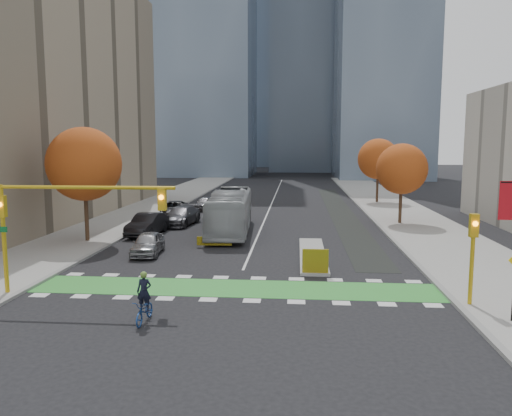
% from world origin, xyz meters
% --- Properties ---
extents(ground, '(300.00, 300.00, 0.00)m').
position_xyz_m(ground, '(0.00, 0.00, 0.00)').
color(ground, black).
rests_on(ground, ground).
extents(sidewalk_west, '(7.00, 120.00, 0.15)m').
position_xyz_m(sidewalk_west, '(-13.50, 20.00, 0.07)').
color(sidewalk_west, gray).
rests_on(sidewalk_west, ground).
extents(sidewalk_east, '(7.00, 120.00, 0.15)m').
position_xyz_m(sidewalk_east, '(13.50, 20.00, 0.07)').
color(sidewalk_east, gray).
rests_on(sidewalk_east, ground).
extents(curb_west, '(0.30, 120.00, 0.16)m').
position_xyz_m(curb_west, '(-10.00, 20.00, 0.07)').
color(curb_west, gray).
rests_on(curb_west, ground).
extents(curb_east, '(0.30, 120.00, 0.16)m').
position_xyz_m(curb_east, '(10.00, 20.00, 0.07)').
color(curb_east, gray).
rests_on(curb_east, ground).
extents(bike_crossing, '(20.00, 3.00, 0.01)m').
position_xyz_m(bike_crossing, '(0.00, 1.50, 0.01)').
color(bike_crossing, green).
rests_on(bike_crossing, ground).
extents(centre_line, '(0.15, 70.00, 0.01)m').
position_xyz_m(centre_line, '(0.00, 40.00, 0.01)').
color(centre_line, silver).
rests_on(centre_line, ground).
extents(bike_lane_paint, '(2.50, 50.00, 0.01)m').
position_xyz_m(bike_lane_paint, '(7.50, 30.00, 0.01)').
color(bike_lane_paint, black).
rests_on(bike_lane_paint, ground).
extents(median_island, '(1.60, 10.00, 0.16)m').
position_xyz_m(median_island, '(4.00, 9.00, 0.08)').
color(median_island, gray).
rests_on(median_island, ground).
extents(hazard_board, '(1.40, 0.12, 1.30)m').
position_xyz_m(hazard_board, '(4.00, 4.20, 0.80)').
color(hazard_board, yellow).
rests_on(hazard_board, median_island).
extents(tower_nw, '(22.00, 22.00, 70.00)m').
position_xyz_m(tower_nw, '(-18.00, 90.00, 35.00)').
color(tower_nw, '#47566B').
rests_on(tower_nw, ground).
extents(tower_ne, '(18.00, 24.00, 60.00)m').
position_xyz_m(tower_ne, '(20.00, 85.00, 30.00)').
color(tower_ne, '#47566B').
rests_on(tower_ne, ground).
extents(tower_far, '(26.00, 26.00, 80.00)m').
position_xyz_m(tower_far, '(-4.00, 140.00, 40.00)').
color(tower_far, '#47566B').
rests_on(tower_far, ground).
extents(tree_west, '(5.20, 5.20, 8.22)m').
position_xyz_m(tree_west, '(-12.00, 12.00, 5.62)').
color(tree_west, '#332114').
rests_on(tree_west, ground).
extents(tree_east_near, '(4.40, 4.40, 7.08)m').
position_xyz_m(tree_east_near, '(12.00, 22.00, 4.86)').
color(tree_east_near, '#332114').
rests_on(tree_east_near, ground).
extents(tree_east_far, '(4.80, 4.80, 7.65)m').
position_xyz_m(tree_east_far, '(12.50, 38.00, 5.24)').
color(tree_east_far, '#332114').
rests_on(tree_east_far, ground).
extents(traffic_signal_west, '(8.53, 0.56, 5.20)m').
position_xyz_m(traffic_signal_west, '(-7.93, -0.51, 4.03)').
color(traffic_signal_west, '#BF9914').
rests_on(traffic_signal_west, ground).
extents(traffic_signal_east, '(0.35, 0.43, 4.10)m').
position_xyz_m(traffic_signal_east, '(10.50, -0.51, 2.73)').
color(traffic_signal_east, '#BF9914').
rests_on(traffic_signal_east, ground).
extents(cyclist, '(0.69, 1.82, 2.08)m').
position_xyz_m(cyclist, '(-2.99, -3.47, 0.69)').
color(cyclist, navy).
rests_on(cyclist, ground).
extents(bus, '(3.52, 12.33, 3.40)m').
position_xyz_m(bus, '(-2.29, 16.82, 1.70)').
color(bus, '#A0A4A7').
rests_on(bus, ground).
extents(parked_car_a, '(2.03, 4.32, 1.43)m').
position_xyz_m(parked_car_a, '(-6.50, 8.53, 0.71)').
color(parked_car_a, gray).
rests_on(parked_car_a, ground).
extents(parked_car_b, '(2.24, 5.28, 1.69)m').
position_xyz_m(parked_car_b, '(-8.55, 15.18, 0.85)').
color(parked_car_b, black).
rests_on(parked_car_b, ground).
extents(parked_car_c, '(2.93, 5.76, 1.60)m').
position_xyz_m(parked_car_c, '(-7.09, 20.18, 0.80)').
color(parked_car_c, '#48484D').
rests_on(parked_car_c, ground).
extents(parked_car_d, '(3.15, 5.58, 1.47)m').
position_xyz_m(parked_car_d, '(-8.88, 25.18, 0.74)').
color(parked_car_d, black).
rests_on(parked_car_d, ground).
extents(parked_car_e, '(1.86, 4.22, 1.41)m').
position_xyz_m(parked_car_e, '(-6.80, 30.18, 0.71)').
color(parked_car_e, gray).
rests_on(parked_car_e, ground).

